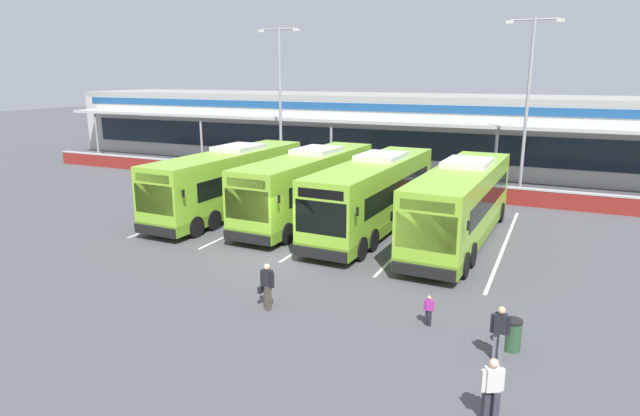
{
  "coord_description": "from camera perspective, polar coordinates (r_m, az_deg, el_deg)",
  "views": [
    {
      "loc": [
        10.47,
        -19.35,
        7.72
      ],
      "look_at": [
        0.28,
        3.0,
        1.6
      ],
      "focal_mm": 30.21,
      "sensor_mm": 36.0,
      "label": 1
    }
  ],
  "objects": [
    {
      "name": "pedestrian_in_dark_coat",
      "position": [
        13.28,
        17.73,
        -17.78
      ],
      "size": [
        0.5,
        0.37,
        1.62
      ],
      "color": "#33333D",
      "rests_on": "ground"
    },
    {
      "name": "bay_stripe_west",
      "position": [
        30.29,
        -5.37,
        -0.83
      ],
      "size": [
        0.14,
        13.0,
        0.01
      ],
      "primitive_type": "cube",
      "color": "silver",
      "rests_on": "ground"
    },
    {
      "name": "coach_bus_right_centre",
      "position": [
        25.98,
        14.68,
        0.32
      ],
      "size": [
        3.22,
        12.23,
        3.78
      ],
      "color": "#8CC633",
      "rests_on": "ground"
    },
    {
      "name": "coach_bus_centre",
      "position": [
        27.24,
        5.7,
        1.34
      ],
      "size": [
        3.22,
        12.23,
        3.78
      ],
      "color": "#8CC633",
      "rests_on": "ground"
    },
    {
      "name": "pedestrian_with_handbag",
      "position": [
        18.28,
        -5.64,
        -8.13
      ],
      "size": [
        0.64,
        0.39,
        1.62
      ],
      "color": "#4C4238",
      "rests_on": "ground"
    },
    {
      "name": "red_barrier_wall",
      "position": [
        36.16,
        7.18,
        2.45
      ],
      "size": [
        60.0,
        0.4,
        1.1
      ],
      "color": "maroon",
      "rests_on": "ground"
    },
    {
      "name": "litter_bin",
      "position": [
        16.78,
        19.67,
        -12.51
      ],
      "size": [
        0.54,
        0.54,
        0.93
      ],
      "color": "#2D5133",
      "rests_on": "ground"
    },
    {
      "name": "bay_stripe_mid_east",
      "position": [
        26.58,
        18.99,
        -3.67
      ],
      "size": [
        0.14,
        13.0,
        0.01
      ],
      "primitive_type": "cube",
      "color": "silver",
      "rests_on": "ground"
    },
    {
      "name": "terminal_building",
      "position": [
        47.67,
        11.81,
        8.03
      ],
      "size": [
        70.0,
        13.0,
        6.0
      ],
      "color": "#B7B7B2",
      "rests_on": "ground"
    },
    {
      "name": "ground_plane",
      "position": [
        23.32,
        -3.7,
        -5.37
      ],
      "size": [
        200.0,
        200.0,
        0.0
      ],
      "primitive_type": "plane",
      "color": "#4C4C51"
    },
    {
      "name": "coach_bus_left_centre",
      "position": [
        29.28,
        -1.16,
        2.29
      ],
      "size": [
        3.22,
        12.23,
        3.78
      ],
      "color": "#8CC633",
      "rests_on": "ground"
    },
    {
      "name": "lamp_post_centre",
      "position": [
        35.72,
        21.15,
        10.78
      ],
      "size": [
        3.24,
        0.28,
        11.0
      ],
      "color": "#9E9EA3",
      "rests_on": "ground"
    },
    {
      "name": "bay_stripe_mid_west",
      "position": [
        28.5,
        1.99,
        -1.73
      ],
      "size": [
        0.14,
        13.0,
        0.01
      ],
      "primitive_type": "cube",
      "color": "silver",
      "rests_on": "ground"
    },
    {
      "name": "bay_stripe_far_west",
      "position": [
        32.54,
        -11.8,
        -0.03
      ],
      "size": [
        0.14,
        13.0,
        0.01
      ],
      "primitive_type": "cube",
      "color": "silver",
      "rests_on": "ground"
    },
    {
      "name": "coach_bus_leftmost",
      "position": [
        30.81,
        -9.49,
        2.69
      ],
      "size": [
        3.22,
        12.23,
        3.78
      ],
      "color": "#8CC633",
      "rests_on": "ground"
    },
    {
      "name": "lamp_post_west",
      "position": [
        40.38,
        -4.26,
        11.92
      ],
      "size": [
        3.24,
        0.28,
        11.0
      ],
      "color": "#9E9EA3",
      "rests_on": "ground"
    },
    {
      "name": "pedestrian_child",
      "position": [
        17.54,
        11.44,
        -10.48
      ],
      "size": [
        0.33,
        0.19,
        1.0
      ],
      "color": "black",
      "rests_on": "ground"
    },
    {
      "name": "pedestrian_near_bin",
      "position": [
        15.89,
        18.51,
        -12.33
      ],
      "size": [
        0.53,
        0.3,
        1.62
      ],
      "color": "slate",
      "rests_on": "ground"
    },
    {
      "name": "bay_stripe_centre",
      "position": [
        27.24,
        10.18,
        -2.7
      ],
      "size": [
        0.14,
        13.0,
        0.01
      ],
      "primitive_type": "cube",
      "color": "silver",
      "rests_on": "ground"
    }
  ]
}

